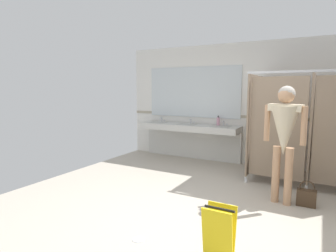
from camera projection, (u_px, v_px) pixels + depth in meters
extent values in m
cube|color=#B2A899|center=(199.00, 220.00, 3.66)|extent=(6.08, 6.49, 0.10)
cube|color=silver|center=(253.00, 104.00, 6.09)|extent=(6.08, 0.12, 2.65)
cube|color=#9E937F|center=(252.00, 117.00, 6.07)|extent=(6.08, 0.01, 0.06)
cube|color=silver|center=(188.00, 127.00, 6.52)|extent=(2.40, 0.55, 0.14)
cube|color=silver|center=(192.00, 143.00, 6.78)|extent=(2.40, 0.08, 0.70)
cube|color=#ADADA8|center=(157.00, 125.00, 6.88)|extent=(0.42, 0.30, 0.11)
cylinder|color=silver|center=(162.00, 119.00, 7.05)|extent=(0.04, 0.04, 0.11)
cylinder|color=silver|center=(161.00, 118.00, 7.00)|extent=(0.03, 0.11, 0.03)
sphere|color=silver|center=(164.00, 121.00, 7.03)|extent=(0.04, 0.04, 0.04)
cube|color=#ADADA8|center=(187.00, 127.00, 6.49)|extent=(0.42, 0.30, 0.11)
cylinder|color=silver|center=(191.00, 121.00, 6.67)|extent=(0.04, 0.04, 0.11)
cylinder|color=silver|center=(190.00, 120.00, 6.61)|extent=(0.03, 0.11, 0.03)
sphere|color=silver|center=(194.00, 122.00, 6.64)|extent=(0.04, 0.04, 0.04)
cube|color=#ADADA8|center=(220.00, 129.00, 6.11)|extent=(0.42, 0.30, 0.11)
cylinder|color=silver|center=(224.00, 123.00, 6.28)|extent=(0.04, 0.04, 0.11)
cylinder|color=silver|center=(223.00, 121.00, 6.23)|extent=(0.03, 0.11, 0.03)
sphere|color=silver|center=(227.00, 124.00, 6.26)|extent=(0.04, 0.04, 0.04)
cube|color=silver|center=(193.00, 92.00, 6.66)|extent=(2.30, 0.02, 1.18)
cube|color=#84705B|center=(255.00, 123.00, 5.40)|extent=(0.03, 1.30, 1.78)
cylinder|color=silver|center=(246.00, 179.00, 5.01)|extent=(0.05, 0.05, 0.12)
cube|color=#84705B|center=(312.00, 126.00, 4.93)|extent=(0.03, 1.30, 1.78)
cylinder|color=silver|center=(306.00, 188.00, 4.54)|extent=(0.05, 0.05, 0.12)
cube|color=#84705B|center=(277.00, 128.00, 4.62)|extent=(0.89, 0.12, 1.68)
cube|color=#B7BABF|center=(314.00, 71.00, 4.27)|extent=(2.00, 0.04, 0.04)
cylinder|color=tan|center=(288.00, 177.00, 3.98)|extent=(0.11, 0.11, 0.83)
cylinder|color=tan|center=(276.00, 174.00, 4.10)|extent=(0.11, 0.11, 0.83)
cone|color=beige|center=(284.00, 131.00, 3.96)|extent=(0.48, 0.48, 0.71)
cube|color=beige|center=(286.00, 108.00, 3.92)|extent=(0.48, 0.26, 0.10)
cylinder|color=tan|center=(304.00, 126.00, 3.77)|extent=(0.08, 0.08, 0.53)
cylinder|color=tan|center=(267.00, 123.00, 4.12)|extent=(0.08, 0.08, 0.53)
sphere|color=tan|center=(286.00, 95.00, 3.89)|extent=(0.23, 0.23, 0.23)
sphere|color=#A59E93|center=(287.00, 94.00, 3.90)|extent=(0.23, 0.23, 0.23)
cube|color=#3F2D1E|center=(306.00, 198.00, 3.98)|extent=(0.26, 0.13, 0.23)
torus|color=#3F2D1E|center=(307.00, 187.00, 3.96)|extent=(0.20, 0.02, 0.20)
cylinder|color=#D899B2|center=(218.00, 121.00, 6.32)|extent=(0.07, 0.07, 0.18)
cylinder|color=black|center=(218.00, 117.00, 6.31)|extent=(0.03, 0.03, 0.04)
cube|color=yellow|center=(217.00, 240.00, 2.52)|extent=(0.28, 0.10, 0.59)
cube|color=yellow|center=(220.00, 236.00, 2.60)|extent=(0.28, 0.10, 0.59)
cylinder|color=black|center=(220.00, 209.00, 2.53)|extent=(0.28, 0.02, 0.02)
cylinder|color=#B7BABF|center=(139.00, 239.00, 3.10)|extent=(0.14, 0.14, 0.01)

